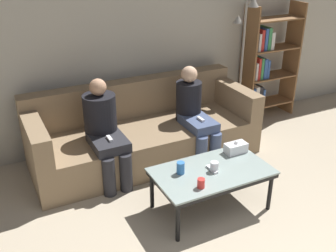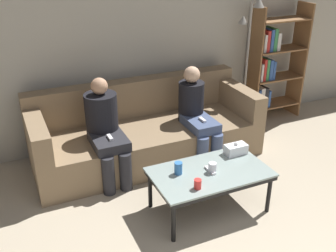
# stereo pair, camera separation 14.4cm
# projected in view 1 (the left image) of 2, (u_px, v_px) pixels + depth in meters

# --- Properties ---
(wall_back) EXTENTS (12.00, 0.06, 2.60)m
(wall_back) POSITION_uv_depth(u_px,v_px,m) (122.00, 38.00, 4.60)
(wall_back) COLOR #B7B2A3
(wall_back) RESTS_ON ground_plane
(couch) EXTENTS (2.59, 0.97, 0.86)m
(couch) POSITION_uv_depth(u_px,v_px,m) (143.00, 133.00, 4.58)
(couch) COLOR #897051
(couch) RESTS_ON ground_plane
(coffee_table) EXTENTS (1.08, 0.63, 0.43)m
(coffee_table) POSITION_uv_depth(u_px,v_px,m) (212.00, 174.00, 3.64)
(coffee_table) COLOR #8C9E99
(coffee_table) RESTS_ON ground_plane
(cup_near_left) EXTENTS (0.08, 0.08, 0.09)m
(cup_near_left) POSITION_uv_depth(u_px,v_px,m) (214.00, 167.00, 3.59)
(cup_near_left) COLOR silver
(cup_near_left) RESTS_ON coffee_table
(cup_near_right) EXTENTS (0.06, 0.06, 0.09)m
(cup_near_right) POSITION_uv_depth(u_px,v_px,m) (201.00, 183.00, 3.35)
(cup_near_right) COLOR red
(cup_near_right) RESTS_ON coffee_table
(cup_far_center) EXTENTS (0.07, 0.07, 0.11)m
(cup_far_center) POSITION_uv_depth(u_px,v_px,m) (181.00, 168.00, 3.55)
(cup_far_center) COLOR #3372BF
(cup_far_center) RESTS_ON coffee_table
(tissue_box) EXTENTS (0.22, 0.12, 0.13)m
(tissue_box) POSITION_uv_depth(u_px,v_px,m) (236.00, 148.00, 3.90)
(tissue_box) COLOR white
(tissue_box) RESTS_ON coffee_table
(game_remote) EXTENTS (0.04, 0.15, 0.02)m
(game_remote) POSITION_uv_depth(u_px,v_px,m) (212.00, 169.00, 3.62)
(game_remote) COLOR white
(game_remote) RESTS_ON coffee_table
(bookshelf) EXTENTS (0.80, 0.32, 1.60)m
(bookshelf) POSITION_uv_depth(u_px,v_px,m) (264.00, 64.00, 5.44)
(bookshelf) COLOR brown
(bookshelf) RESTS_ON ground_plane
(standing_lamp) EXTENTS (0.31, 0.26, 1.72)m
(standing_lamp) POSITION_uv_depth(u_px,v_px,m) (243.00, 51.00, 5.01)
(standing_lamp) COLOR gray
(standing_lamp) RESTS_ON ground_plane
(seated_person_left_end) EXTENTS (0.34, 0.69, 1.08)m
(seated_person_left_end) POSITION_uv_depth(u_px,v_px,m) (104.00, 128.00, 4.07)
(seated_person_left_end) COLOR #28282D
(seated_person_left_end) RESTS_ON ground_plane
(seated_person_mid_left) EXTENTS (0.31, 0.68, 1.07)m
(seated_person_mid_left) POSITION_uv_depth(u_px,v_px,m) (194.00, 112.00, 4.49)
(seated_person_mid_left) COLOR #47567A
(seated_person_mid_left) RESTS_ON ground_plane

